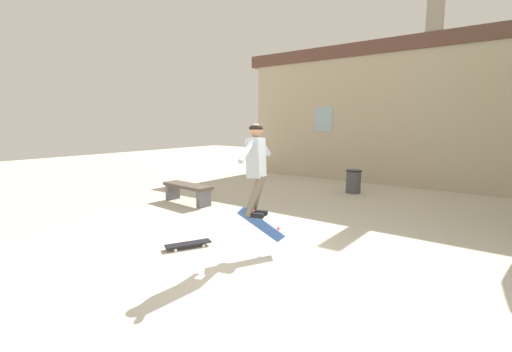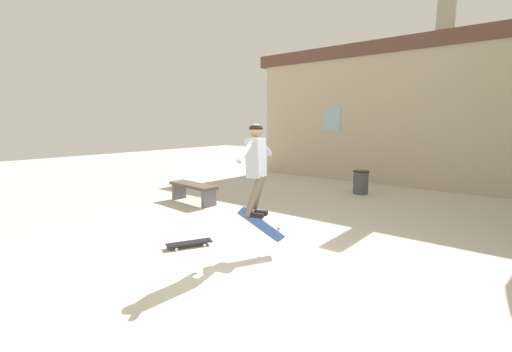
{
  "view_description": "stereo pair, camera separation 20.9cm",
  "coord_description": "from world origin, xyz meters",
  "views": [
    {
      "loc": [
        2.71,
        -4.0,
        2.14
      ],
      "look_at": [
        -0.5,
        0.33,
        1.3
      ],
      "focal_mm": 24.0,
      "sensor_mm": 36.0,
      "label": 1
    },
    {
      "loc": [
        2.87,
        -3.87,
        2.14
      ],
      "look_at": [
        -0.5,
        0.33,
        1.3
      ],
      "focal_mm": 24.0,
      "sensor_mm": 36.0,
      "label": 2
    }
  ],
  "objects": [
    {
      "name": "skater",
      "position": [
        -0.5,
        0.34,
        1.52
      ],
      "size": [
        0.44,
        1.28,
        1.48
      ],
      "rotation": [
        0.0,
        0.0,
        0.28
      ],
      "color": "#9EA8B2"
    },
    {
      "name": "skateboard_resting",
      "position": [
        -1.6,
        -0.15,
        0.07
      ],
      "size": [
        0.54,
        0.79,
        0.08
      ],
      "rotation": [
        0.0,
        0.0,
        1.1
      ],
      "color": "black",
      "rests_on": "ground_plane"
    },
    {
      "name": "building_backdrop",
      "position": [
        0.0,
        8.26,
        2.55
      ],
      "size": [
        12.81,
        0.52,
        6.27
      ],
      "color": "#B7A88E",
      "rests_on": "ground_plane"
    },
    {
      "name": "park_bench",
      "position": [
        -4.13,
        2.14,
        0.37
      ],
      "size": [
        1.63,
        0.61,
        0.51
      ],
      "rotation": [
        0.0,
        0.0,
        -0.09
      ],
      "color": "brown",
      "rests_on": "ground_plane"
    },
    {
      "name": "skateboard_flipping",
      "position": [
        -0.42,
        0.37,
        0.5
      ],
      "size": [
        0.67,
        0.49,
        0.66
      ],
      "rotation": [
        0.0,
        0.0,
        0.73
      ],
      "color": "#2D519E"
    },
    {
      "name": "ground_plane",
      "position": [
        0.0,
        0.0,
        0.0
      ],
      "size": [
        40.0,
        40.0,
        0.0
      ],
      "primitive_type": "plane",
      "color": "beige"
    },
    {
      "name": "trash_bin",
      "position": [
        -1.03,
        6.07,
        0.38
      ],
      "size": [
        0.48,
        0.48,
        0.71
      ],
      "color": "#47474C",
      "rests_on": "ground_plane"
    }
  ]
}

